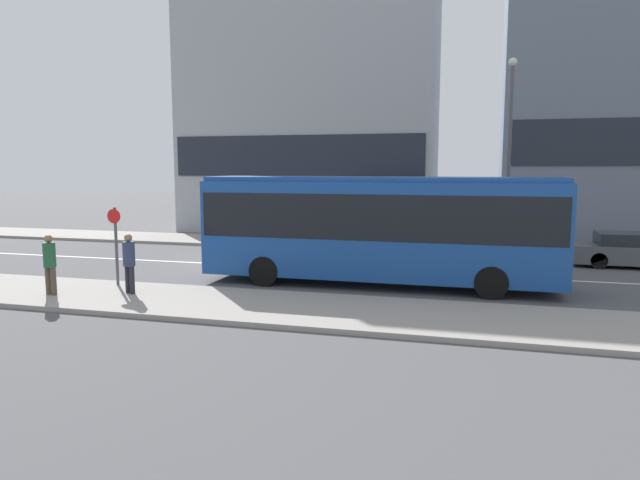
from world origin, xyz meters
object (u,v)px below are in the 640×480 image
at_px(city_bus, 378,224).
at_px(street_lamp, 510,138).
at_px(pedestrian_down_pavement, 129,260).
at_px(parked_car_0, 635,251).
at_px(pedestrian_near_stop, 50,261).
at_px(bus_stop_sign, 116,239).

bearing_deg(city_bus, street_lamp, 62.73).
bearing_deg(city_bus, pedestrian_down_pavement, -148.97).
bearing_deg(pedestrian_down_pavement, city_bus, 51.39).
height_order(city_bus, parked_car_0, city_bus).
height_order(pedestrian_down_pavement, street_lamp, street_lamp).
distance_m(pedestrian_near_stop, pedestrian_down_pavement, 2.20).
height_order(city_bus, bus_stop_sign, city_bus).
height_order(pedestrian_near_stop, street_lamp, street_lamp).
bearing_deg(street_lamp, parked_car_0, -21.17).
bearing_deg(street_lamp, pedestrian_down_pavement, -133.82).
distance_m(city_bus, street_lamp, 9.21).
relative_size(city_bus, street_lamp, 1.38).
bearing_deg(street_lamp, bus_stop_sign, -139.00).
distance_m(city_bus, pedestrian_down_pavement, 7.59).
xyz_separation_m(pedestrian_near_stop, pedestrian_down_pavement, (2.07, 0.75, 0.00)).
height_order(pedestrian_near_stop, bus_stop_sign, bus_stop_sign).
height_order(parked_car_0, bus_stop_sign, bus_stop_sign).
height_order(bus_stop_sign, street_lamp, street_lamp).
bearing_deg(street_lamp, pedestrian_near_stop, -136.98).
relative_size(parked_car_0, bus_stop_sign, 1.89).
height_order(city_bus, pedestrian_down_pavement, city_bus).
bearing_deg(bus_stop_sign, pedestrian_near_stop, -120.52).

